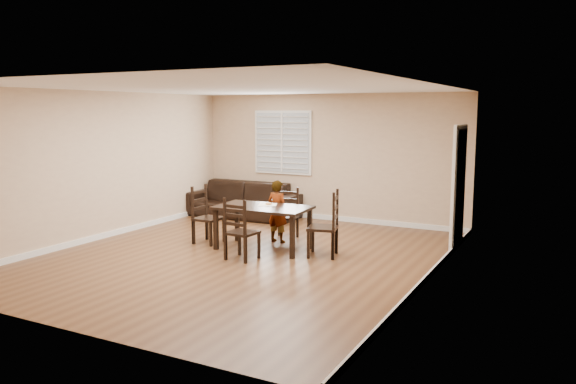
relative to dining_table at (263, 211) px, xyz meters
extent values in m
plane|color=brown|center=(-0.05, -0.58, -0.65)|extent=(7.00, 7.00, 0.00)
cube|color=#CEB08B|center=(-0.05, 2.92, 0.70)|extent=(6.00, 0.04, 2.70)
cube|color=#CEB08B|center=(-0.05, -4.08, 0.70)|extent=(6.00, 0.04, 2.70)
cube|color=#CEB08B|center=(-3.05, -0.58, 0.70)|extent=(0.04, 7.00, 2.70)
cube|color=#CEB08B|center=(2.95, -0.58, 0.70)|extent=(0.04, 7.00, 2.70)
cube|color=white|center=(-0.05, -0.58, 2.05)|extent=(6.00, 7.00, 0.04)
cube|color=white|center=(-1.15, 2.87, 1.00)|extent=(1.40, 0.08, 1.40)
cube|color=white|center=(2.92, 1.62, 0.37)|extent=(0.06, 0.94, 2.05)
cylinder|color=#332114|center=(2.89, 1.32, 0.30)|extent=(0.06, 0.06, 0.02)
cube|color=white|center=(-0.05, 2.90, -0.60)|extent=(6.00, 0.03, 0.10)
cube|color=white|center=(-3.04, -0.58, -0.60)|extent=(0.03, 7.00, 0.10)
cube|color=white|center=(2.93, -0.58, -0.60)|extent=(0.03, 7.00, 0.10)
cube|color=black|center=(0.00, 0.00, 0.07)|extent=(1.62, 0.97, 0.04)
cube|color=black|center=(-0.69, -0.40, -0.30)|extent=(0.07, 0.07, 0.70)
cube|color=black|center=(0.73, -0.33, -0.30)|extent=(0.07, 0.07, 0.70)
cube|color=black|center=(-0.73, 0.33, -0.30)|extent=(0.07, 0.07, 0.70)
cube|color=black|center=(0.69, 0.40, -0.30)|extent=(0.07, 0.07, 0.70)
cube|color=black|center=(-0.05, 0.89, -0.25)|extent=(0.47, 0.45, 0.04)
cube|color=black|center=(-0.07, 1.07, -0.18)|extent=(0.43, 0.09, 0.94)
cube|color=black|center=(-0.21, 0.70, -0.46)|extent=(0.04, 0.04, 0.39)
cube|color=black|center=(0.16, 0.74, -0.46)|extent=(0.04, 0.04, 0.39)
cube|color=black|center=(-0.25, 1.03, -0.46)|extent=(0.04, 0.04, 0.39)
cube|color=black|center=(0.12, 1.08, -0.46)|extent=(0.04, 0.04, 0.39)
cube|color=black|center=(0.04, -0.72, -0.22)|extent=(0.48, 0.45, 0.04)
cube|color=black|center=(0.02, -0.91, -0.15)|extent=(0.45, 0.07, 1.00)
cube|color=black|center=(0.24, -0.56, -0.45)|extent=(0.04, 0.04, 0.41)
cube|color=black|center=(-0.14, -0.53, -0.45)|extent=(0.04, 0.04, 0.41)
cube|color=black|center=(0.22, -0.91, -0.45)|extent=(0.04, 0.04, 0.41)
cube|color=black|center=(-0.17, -0.88, -0.45)|extent=(0.04, 0.04, 0.41)
cube|color=black|center=(-1.09, -0.06, -0.21)|extent=(0.43, 0.47, 0.04)
cube|color=black|center=(-1.28, -0.06, -0.14)|extent=(0.04, 0.46, 1.03)
cube|color=black|center=(-0.90, -0.26, -0.44)|extent=(0.04, 0.04, 0.42)
cube|color=black|center=(-0.90, 0.14, -0.44)|extent=(0.04, 0.04, 0.42)
cube|color=black|center=(-1.27, -0.26, -0.44)|extent=(0.04, 0.04, 0.42)
cube|color=black|center=(-1.27, 0.15, -0.44)|extent=(0.04, 0.04, 0.42)
cube|color=black|center=(1.09, 0.06, -0.19)|extent=(0.56, 0.59, 0.04)
cube|color=black|center=(1.28, 0.11, -0.11)|extent=(0.17, 0.48, 1.08)
cube|color=black|center=(0.84, 0.21, -0.43)|extent=(0.05, 0.05, 0.44)
cube|color=black|center=(0.95, -0.20, -0.43)|extent=(0.05, 0.05, 0.44)
cube|color=black|center=(1.22, 0.31, -0.43)|extent=(0.05, 0.05, 0.44)
cube|color=black|center=(1.33, -0.10, -0.43)|extent=(0.05, 0.05, 0.44)
imported|color=gray|center=(-0.03, 0.57, -0.09)|extent=(0.44, 0.32, 1.12)
cube|color=white|center=(-0.01, 0.18, 0.09)|extent=(0.40, 0.40, 0.00)
torus|color=#C78847|center=(0.01, 0.18, 0.11)|extent=(0.11, 0.11, 0.03)
torus|color=white|center=(0.01, 0.18, 0.12)|extent=(0.10, 0.10, 0.02)
imported|color=black|center=(-1.95, 2.35, -0.27)|extent=(2.64, 1.06, 0.77)
camera|label=1|loc=(4.70, -8.10, 1.69)|focal=35.00mm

